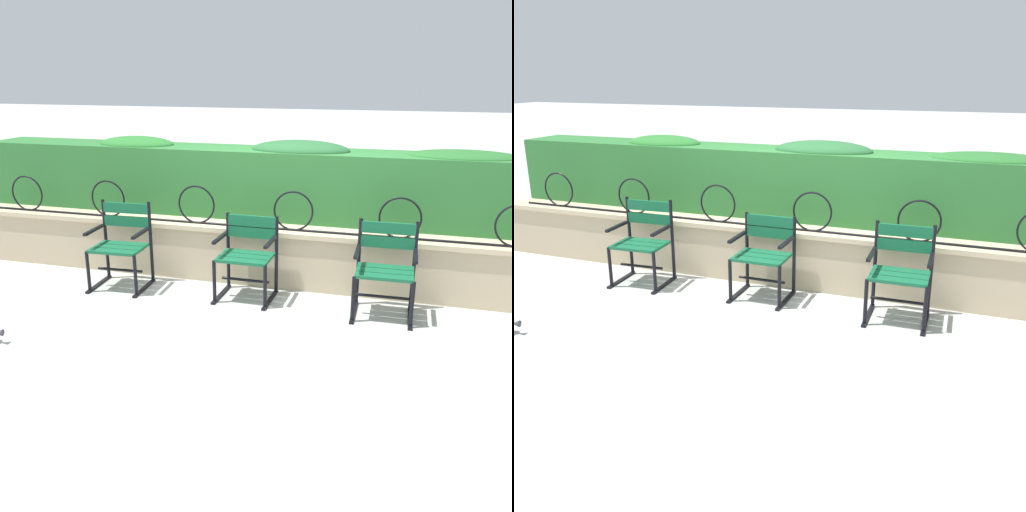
{
  "view_description": "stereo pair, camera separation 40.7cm",
  "coord_description": "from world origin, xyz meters",
  "views": [
    {
      "loc": [
        1.38,
        -4.67,
        2.2
      ],
      "look_at": [
        0.0,
        0.14,
        0.55
      ],
      "focal_mm": 39.41,
      "sensor_mm": 36.0,
      "label": 1
    },
    {
      "loc": [
        1.76,
        -4.54,
        2.2
      ],
      "look_at": [
        0.0,
        0.14,
        0.55
      ],
      "focal_mm": 39.41,
      "sensor_mm": 36.0,
      "label": 2
    }
  ],
  "objects": [
    {
      "name": "park_chair_centre",
      "position": [
        -0.18,
        0.47,
        0.45
      ],
      "size": [
        0.56,
        0.52,
        0.82
      ],
      "color": "#145B38",
      "rests_on": "ground"
    },
    {
      "name": "iron_arch_fence",
      "position": [
        -0.28,
        0.84,
        0.8
      ],
      "size": [
        6.97,
        0.02,
        0.42
      ],
      "color": "black",
      "rests_on": "stone_wall"
    },
    {
      "name": "park_chair_left",
      "position": [
        -1.56,
        0.4,
        0.47
      ],
      "size": [
        0.59,
        0.55,
        0.9
      ],
      "color": "#145B38",
      "rests_on": "ground"
    },
    {
      "name": "ground_plane",
      "position": [
        0.0,
        0.0,
        0.0
      ],
      "size": [
        60.0,
        60.0,
        0.0
      ],
      "primitive_type": "plane",
      "color": "#ADADA8"
    },
    {
      "name": "stone_wall",
      "position": [
        0.0,
        0.91,
        0.32
      ],
      "size": [
        7.51,
        0.41,
        0.62
      ],
      "color": "tan",
      "rests_on": "ground"
    },
    {
      "name": "hedge_row",
      "position": [
        -0.0,
        1.41,
        1.03
      ],
      "size": [
        7.36,
        0.64,
        0.86
      ],
      "color": "#2D7033",
      "rests_on": "stone_wall"
    },
    {
      "name": "park_chair_right",
      "position": [
        1.18,
        0.41,
        0.46
      ],
      "size": [
        0.57,
        0.53,
        0.88
      ],
      "color": "#145B38",
      "rests_on": "ground"
    }
  ]
}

